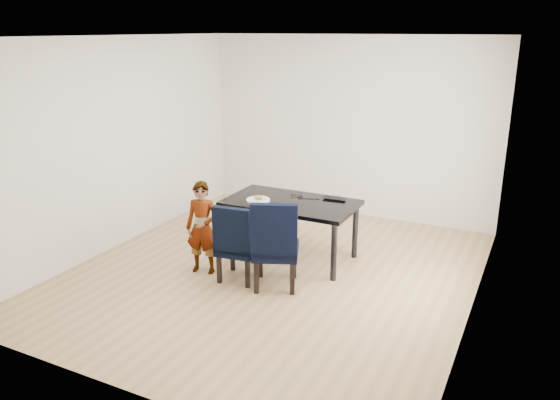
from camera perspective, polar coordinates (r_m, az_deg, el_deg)
The scene contains 14 objects.
floor at distance 6.56m, azimuth -0.79°, elevation -7.61°, with size 4.50×5.00×0.01m, color tan.
ceiling at distance 5.94m, azimuth -0.90°, elevation 16.78°, with size 4.50×5.00×0.01m, color white.
wall_back at distance 8.37m, azimuth 7.11°, elevation 7.54°, with size 4.50×0.01×2.70m, color silver.
wall_front at distance 4.14m, azimuth -16.95°, elevation -3.50°, with size 4.50×0.01×2.70m, color silver.
wall_left at distance 7.40m, azimuth -16.64°, elevation 5.63°, with size 0.01×5.00×2.70m, color white.
wall_right at distance 5.49m, azimuth 20.59°, elevation 1.25°, with size 0.01×5.00×2.70m, color silver.
dining_table at distance 6.83m, azimuth 1.12°, elevation -3.12°, with size 1.60×0.90×0.75m, color black.
chair_left at distance 6.24m, azimuth -4.27°, elevation -4.34°, with size 0.44×0.46×0.92m, color black.
chair_right at distance 6.05m, azimuth -0.45°, elevation -4.48°, with size 0.50×0.52×1.03m, color black.
child at distance 6.44m, azimuth -8.09°, elevation -2.89°, with size 0.40×0.27×1.11m, color orange.
plate at distance 6.73m, azimuth -2.30°, elevation 0.02°, with size 0.30×0.30×0.02m, color silver.
sandwich at distance 6.72m, azimuth -2.27°, elevation 0.28°, with size 0.13×0.06×0.05m, color olive.
laptop at distance 6.83m, azimuth 5.81°, elevation 0.23°, with size 0.29×0.19×0.02m, color black.
cable_tangle at distance 6.84m, azimuth 1.75°, elevation 0.27°, with size 0.14×0.14×0.01m, color black.
Camera 1 is at (2.73, -5.28, 2.78)m, focal length 35.00 mm.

